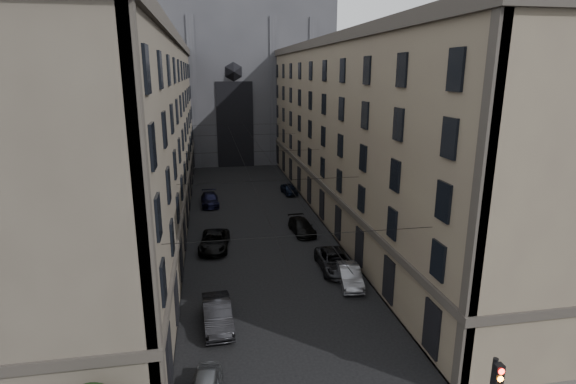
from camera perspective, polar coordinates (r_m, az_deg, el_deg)
sidewalk_left at (r=49.72m, az=-16.55°, el=-3.70°), size 7.00×80.00×0.15m
sidewalk_right at (r=51.62m, az=7.28°, el=-2.49°), size 7.00×80.00×0.15m
building_left at (r=48.12m, az=-20.87°, el=6.69°), size 13.60×60.60×18.85m
building_right at (r=50.61m, az=10.84°, el=7.77°), size 13.60×60.60×18.85m
gothic_tower at (r=86.00m, az=-7.45°, el=16.44°), size 35.00×23.00×58.00m
tram_wires at (r=47.47m, az=-4.52°, el=4.96°), size 14.00×60.00×0.43m
car_left_midnear at (r=29.46m, az=-8.96°, el=-15.09°), size 1.97×5.03×1.63m
car_left_midfar at (r=41.18m, az=-9.34°, el=-6.18°), size 3.08×5.66×1.50m
car_left_far at (r=54.55m, az=-9.90°, el=-0.93°), size 2.21×5.03×1.44m
car_right_near at (r=34.52m, az=7.82°, el=-10.48°), size 2.10×4.55×1.44m
car_right_midnear at (r=36.77m, az=5.97°, el=-8.72°), size 2.61×5.45×1.50m
car_right_midfar at (r=44.54m, az=1.77°, el=-4.41°), size 2.32×4.89×1.38m
car_right_far at (r=58.60m, az=0.13°, el=0.36°), size 2.01×4.05×1.33m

